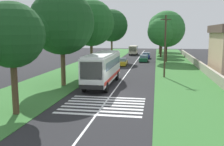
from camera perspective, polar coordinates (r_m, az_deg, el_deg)
name	(u,v)px	position (r m, az deg, el deg)	size (l,w,h in m)	color
ground	(112,94)	(26.27, -0.06, -4.57)	(160.00, 160.00, 0.00)	#262628
grass_verge_left	(77,71)	(42.53, -7.58, 0.48)	(120.00, 8.00, 0.04)	#387533
grass_verge_right	(182,73)	(40.84, 14.99, -0.08)	(120.00, 8.00, 0.04)	#387533
centre_line	(128,72)	(40.89, 3.47, 0.18)	(110.00, 0.16, 0.01)	silver
coach_bus	(103,67)	(30.46, -2.01, 1.36)	(11.16, 2.62, 3.73)	white
zebra_crossing	(103,105)	(22.31, -1.87, -6.96)	(5.85, 6.80, 0.01)	silver
trailing_car_0	(122,62)	(49.06, 2.18, 2.38)	(4.30, 1.78, 1.43)	gold
trailing_car_1	(144,59)	(56.33, 6.89, 3.14)	(4.30, 1.78, 1.43)	#145933
trailing_car_2	(146,56)	(63.58, 7.42, 3.75)	(4.30, 1.78, 1.43)	navy
trailing_minibus_0	(133,49)	(74.09, 4.68, 5.16)	(6.00, 2.14, 2.53)	#BFB299
roadside_tree_left_0	(10,37)	(20.38, -21.17, 7.27)	(5.91, 4.75, 8.22)	#4C3826
roadside_tree_left_1	(62,24)	(30.77, -10.83, 10.36)	(8.59, 7.28, 10.80)	brown
roadside_tree_left_2	(90,24)	(38.45, -4.90, 10.51)	(7.94, 6.68, 10.76)	brown
roadside_tree_left_3	(111,26)	(56.70, -0.15, 10.09)	(7.77, 6.78, 10.96)	brown
roadside_tree_right_0	(161,29)	(88.25, 10.67, 9.43)	(8.75, 7.39, 11.28)	brown
roadside_tree_right_1	(161,34)	(67.18, 10.49, 8.39)	(7.06, 5.88, 8.96)	#3D2D1E
roadside_tree_right_2	(160,26)	(77.40, 10.27, 9.97)	(8.02, 6.68, 11.46)	brown
roadside_tree_right_3	(165,30)	(55.93, 11.52, 9.09)	(9.46, 7.61, 10.55)	#3D2D1E
utility_pole	(165,45)	(36.25, 11.45, 5.88)	(0.24, 1.40, 8.36)	#473828
roadside_wall	(201,66)	(46.11, 18.66, 1.52)	(70.00, 0.40, 1.22)	#B2A893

